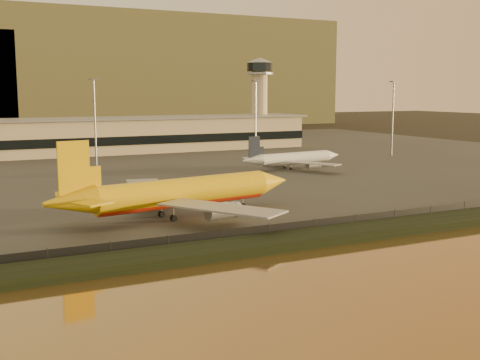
{
  "coord_description": "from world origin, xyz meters",
  "views": [
    {
      "loc": [
        -49.08,
        -89.51,
        22.07
      ],
      "look_at": [
        1.58,
        12.0,
        5.34
      ],
      "focal_mm": 45.0,
      "sensor_mm": 36.0,
      "label": 1
    }
  ],
  "objects": [
    {
      "name": "apron_light_masts",
      "position": [
        15.0,
        75.0,
        15.7
      ],
      "size": [
        152.2,
        12.2,
        25.4
      ],
      "color": "slate",
      "rests_on": "tarmac"
    },
    {
      "name": "terminal_building",
      "position": [
        -14.52,
        125.55,
        6.25
      ],
      "size": [
        202.0,
        25.0,
        12.6
      ],
      "color": "tan",
      "rests_on": "tarmac"
    },
    {
      "name": "gse_vehicle_white",
      "position": [
        -8.48,
        35.1,
        0.99
      ],
      "size": [
        3.6,
        1.76,
        1.58
      ],
      "primitive_type": "cube",
      "rotation": [
        0.0,
        0.0,
        -0.05
      ],
      "color": "silver",
      "rests_on": "tarmac"
    },
    {
      "name": "ground",
      "position": [
        0.0,
        0.0,
        0.0
      ],
      "size": [
        900.0,
        900.0,
        0.0
      ],
      "primitive_type": "plane",
      "color": "black",
      "rests_on": "ground"
    },
    {
      "name": "control_tower",
      "position": [
        70.0,
        131.0,
        21.66
      ],
      "size": [
        11.2,
        11.2,
        35.5
      ],
      "color": "tan",
      "rests_on": "tarmac"
    },
    {
      "name": "dhl_cargo_jet",
      "position": [
        -12.27,
        7.72,
        4.49
      ],
      "size": [
        47.99,
        46.46,
        14.35
      ],
      "rotation": [
        0.0,
        0.0,
        0.16
      ],
      "color": "#DCA80B",
      "rests_on": "tarmac"
    },
    {
      "name": "embankment",
      "position": [
        0.0,
        -17.0,
        0.7
      ],
      "size": [
        320.0,
        7.0,
        1.4
      ],
      "primitive_type": "cube",
      "color": "black",
      "rests_on": "ground"
    },
    {
      "name": "tarmac",
      "position": [
        0.0,
        95.0,
        0.1
      ],
      "size": [
        320.0,
        220.0,
        0.2
      ],
      "primitive_type": "cube",
      "color": "#2D2D2D",
      "rests_on": "ground"
    },
    {
      "name": "perimeter_fence",
      "position": [
        0.0,
        -13.0,
        1.3
      ],
      "size": [
        300.0,
        0.05,
        2.2
      ],
      "primitive_type": "cube",
      "color": "black",
      "rests_on": "tarmac"
    },
    {
      "name": "white_narrowbody_jet",
      "position": [
        40.37,
        55.8,
        3.13
      ],
      "size": [
        34.19,
        33.16,
        9.82
      ],
      "rotation": [
        0.0,
        0.0,
        0.11
      ],
      "color": "silver",
      "rests_on": "tarmac"
    },
    {
      "name": "gse_vehicle_yellow",
      "position": [
        1.66,
        29.35,
        1.11
      ],
      "size": [
        4.38,
        2.87,
        1.81
      ],
      "primitive_type": "cube",
      "rotation": [
        0.0,
        0.0,
        -0.28
      ],
      "color": "#DCA80B",
      "rests_on": "tarmac"
    }
  ]
}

